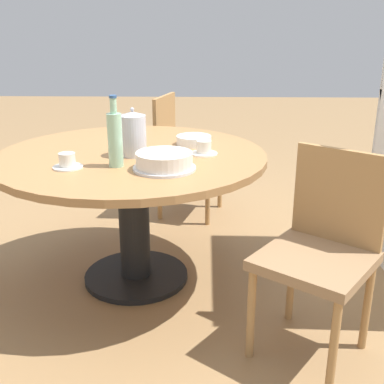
# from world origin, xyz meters

# --- Properties ---
(ground_plane) EXTENTS (14.00, 14.00, 0.00)m
(ground_plane) POSITION_xyz_m (0.00, 0.00, 0.00)
(ground_plane) COLOR #937047
(dining_table) EXTENTS (1.39, 1.39, 0.73)m
(dining_table) POSITION_xyz_m (0.00, 0.00, 0.57)
(dining_table) COLOR black
(dining_table) RESTS_ON ground_plane
(chair_b) EXTENTS (0.59, 0.59, 0.87)m
(chair_b) POSITION_xyz_m (0.57, 0.87, 0.48)
(chair_b) COLOR #A87A47
(chair_b) RESTS_ON ground_plane
(chair_c) EXTENTS (0.52, 0.52, 0.87)m
(chair_c) POSITION_xyz_m (-1.01, 0.22, 0.48)
(chair_c) COLOR #A87A47
(chair_c) RESTS_ON ground_plane
(coffee_pot) EXTENTS (0.13, 0.13, 0.24)m
(coffee_pot) POSITION_xyz_m (0.05, 0.02, 0.84)
(coffee_pot) COLOR silver
(coffee_pot) RESTS_ON dining_table
(water_bottle) EXTENTS (0.07, 0.07, 0.33)m
(water_bottle) POSITION_xyz_m (0.24, -0.03, 0.86)
(water_bottle) COLOR #99C6A3
(water_bottle) RESTS_ON dining_table
(cake_main) EXTENTS (0.29, 0.29, 0.08)m
(cake_main) POSITION_xyz_m (0.29, 0.19, 0.76)
(cake_main) COLOR silver
(cake_main) RESTS_ON dining_table
(cup_a) EXTENTS (0.14, 0.14, 0.07)m
(cup_a) POSITION_xyz_m (0.27, -0.25, 0.75)
(cup_a) COLOR white
(cup_a) RESTS_ON dining_table
(cup_b) EXTENTS (0.14, 0.14, 0.07)m
(cup_b) POSITION_xyz_m (0.01, 0.37, 0.75)
(cup_b) COLOR white
(cup_b) RESTS_ON dining_table
(cup_c) EXTENTS (0.14, 0.14, 0.07)m
(cup_c) POSITION_xyz_m (-0.52, -0.09, 0.75)
(cup_c) COLOR white
(cup_c) RESTS_ON dining_table
(plate_stack) EXTENTS (0.19, 0.19, 0.05)m
(plate_stack) POSITION_xyz_m (-0.19, 0.32, 0.75)
(plate_stack) COLOR white
(plate_stack) RESTS_ON dining_table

